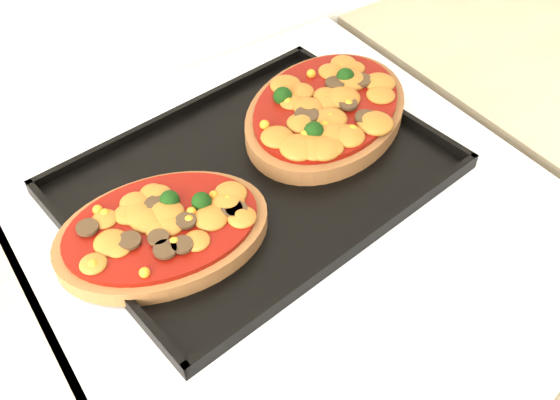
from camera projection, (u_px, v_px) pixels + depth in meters
stove at (281, 380)px, 1.07m from camera, size 0.60×0.60×0.91m
baking_tray at (256, 174)px, 0.75m from camera, size 0.47×0.37×0.02m
pizza_left at (162, 229)px, 0.67m from camera, size 0.26×0.20×0.03m
pizza_right at (326, 109)px, 0.81m from camera, size 0.32×0.28×0.04m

